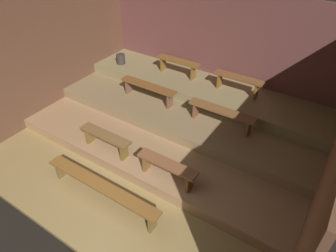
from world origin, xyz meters
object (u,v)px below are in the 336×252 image
object	(u,v)px
bench_lower_left	(105,138)
pail_upper	(121,59)
bench_lower_right	(167,167)
bench_middle_right	(222,113)
bench_upper_right	(238,80)
bench_floor_center	(101,187)
bench_middle_left	(148,88)
bench_upper_left	(178,63)

from	to	relation	value
bench_lower_left	pail_upper	world-z (taller)	pail_upper
bench_lower_right	bench_middle_right	bearing A→B (deg)	83.03
bench_upper_right	bench_floor_center	bearing A→B (deg)	-103.13
bench_floor_center	bench_middle_right	bearing A→B (deg)	69.09
bench_floor_center	bench_middle_right	xyz separation A→B (m)	(1.00, 2.60, 0.44)
bench_middle_left	bench_lower_right	bearing A→B (deg)	-45.98
bench_lower_left	bench_upper_left	bearing A→B (deg)	91.66
bench_upper_left	bench_upper_right	xyz separation A→B (m)	(1.63, 0.00, 0.00)
bench_middle_right	bench_upper_left	distance (m)	2.09
bench_upper_left	bench_upper_right	distance (m)	1.63
bench_lower_left	bench_middle_left	distance (m)	1.76
pail_upper	bench_floor_center	bearing A→B (deg)	-54.78
bench_middle_left	bench_middle_right	distance (m)	1.88
bench_floor_center	bench_upper_left	world-z (taller)	bench_upper_left
bench_upper_left	pail_upper	world-z (taller)	bench_upper_left
bench_middle_left	bench_upper_right	bearing A→B (deg)	32.24
bench_middle_right	bench_upper_left	world-z (taller)	bench_upper_left
bench_floor_center	bench_upper_right	bearing A→B (deg)	76.87
bench_floor_center	bench_upper_left	distance (m)	3.84
bench_upper_left	bench_lower_right	bearing A→B (deg)	-61.46
bench_lower_left	bench_upper_left	size ratio (longest dim) A/B	1.01
bench_lower_left	bench_lower_right	size ratio (longest dim) A/B	1.00
bench_upper_left	pail_upper	bearing A→B (deg)	-169.70
bench_lower_right	bench_upper_right	world-z (taller)	bench_upper_right
bench_lower_right	bench_middle_right	world-z (taller)	bench_middle_right
bench_lower_right	bench_upper_left	size ratio (longest dim) A/B	1.01
bench_upper_right	bench_upper_left	bearing A→B (deg)	180.00
bench_lower_left	bench_middle_right	size ratio (longest dim) A/B	0.80
bench_floor_center	bench_middle_left	xyz separation A→B (m)	(-0.89, 2.60, 0.44)
bench_floor_center	bench_upper_right	world-z (taller)	bench_upper_right
bench_lower_right	bench_middle_left	world-z (taller)	bench_middle_left
bench_lower_left	bench_upper_right	size ratio (longest dim) A/B	1.01
bench_middle_left	bench_middle_right	world-z (taller)	same
bench_upper_left	bench_lower_left	bearing A→B (deg)	-88.34
bench_lower_left	bench_lower_right	xyz separation A→B (m)	(1.46, 0.00, 0.00)
bench_middle_left	pail_upper	xyz separation A→B (m)	(-1.52, 0.81, 0.04)
bench_middle_right	bench_middle_left	bearing A→B (deg)	180.00
bench_floor_center	bench_upper_right	xyz separation A→B (m)	(0.87, 3.71, 0.65)
bench_floor_center	bench_lower_left	size ratio (longest dim) A/B	2.06
bench_middle_left	bench_middle_right	size ratio (longest dim) A/B	1.00
bench_upper_left	bench_floor_center	bearing A→B (deg)	-78.43
bench_upper_right	bench_middle_right	bearing A→B (deg)	-83.33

